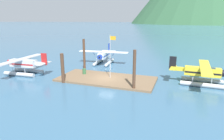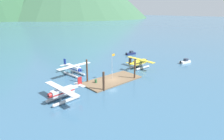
# 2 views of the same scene
# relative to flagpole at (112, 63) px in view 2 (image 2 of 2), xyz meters

# --- Properties ---
(ground_plane) EXTENTS (1200.00, 1200.00, 0.00)m
(ground_plane) POSITION_rel_flagpole_xyz_m (-0.56, -0.49, -4.38)
(ground_plane) COLOR #38607F
(dock_platform) EXTENTS (14.97, 6.94, 0.30)m
(dock_platform) POSITION_rel_flagpole_xyz_m (-0.56, -0.49, -4.23)
(dock_platform) COLOR brown
(dock_platform) RESTS_ON ground
(piling_near_left) EXTENTS (0.50, 0.50, 4.40)m
(piling_near_left) POSITION_rel_flagpole_xyz_m (-6.11, -3.91, -2.17)
(piling_near_left) COLOR #4C3323
(piling_near_left) RESTS_ON ground
(piling_near_right) EXTENTS (0.41, 0.41, 5.44)m
(piling_near_right) POSITION_rel_flagpole_xyz_m (4.53, -3.52, -1.66)
(piling_near_right) COLOR #4C3323
(piling_near_right) RESTS_ON ground
(piling_far_left) EXTENTS (0.41, 0.41, 5.88)m
(piling_far_left) POSITION_rel_flagpole_xyz_m (-5.94, 2.59, -1.44)
(piling_far_left) COLOR #4C3323
(piling_far_left) RESTS_ON ground
(flagpole) EXTENTS (0.95, 0.10, 6.62)m
(flagpole) POSITION_rel_flagpole_xyz_m (0.00, 0.00, 0.00)
(flagpole) COLOR silver
(flagpole) RESTS_ON dock_platform
(fuel_drum) EXTENTS (0.62, 0.62, 0.88)m
(fuel_drum) POSITION_rel_flagpole_xyz_m (-4.92, 0.52, -3.64)
(fuel_drum) COLOR #33663D
(fuel_drum) RESTS_ON dock_platform
(seaplane_white_bow_left) EXTENTS (10.48, 7.96, 3.84)m
(seaplane_white_bow_left) POSITION_rel_flagpole_xyz_m (-5.23, 9.98, -2.80)
(seaplane_white_bow_left) COLOR #B7BABF
(seaplane_white_bow_left) RESTS_ON ground
(seaplane_silver_port_aft) EXTENTS (7.97, 10.47, 3.84)m
(seaplane_silver_port_aft) POSITION_rel_flagpole_xyz_m (-15.09, -2.20, -2.80)
(seaplane_silver_port_aft) COLOR #B7BABF
(seaplane_silver_port_aft) RESTS_ON ground
(seaplane_yellow_stbd_fwd) EXTENTS (7.98, 10.45, 3.84)m
(seaplane_yellow_stbd_fwd) POSITION_rel_flagpole_xyz_m (13.22, 2.12, -2.80)
(seaplane_yellow_stbd_fwd) COLOR #B7BABF
(seaplane_yellow_stbd_fwd) RESTS_ON ground
(boat_white_open_se) EXTENTS (4.83, 2.31, 1.50)m
(boat_white_open_se) POSITION_rel_flagpole_xyz_m (29.38, -4.46, -3.89)
(boat_white_open_se) COLOR silver
(boat_white_open_se) RESTS_ON ground
(boat_navy_open_east) EXTENTS (4.86, 2.18, 1.50)m
(boat_navy_open_east) POSITION_rel_flagpole_xyz_m (25.26, 16.71, -3.89)
(boat_navy_open_east) COLOR navy
(boat_navy_open_east) RESTS_ON ground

